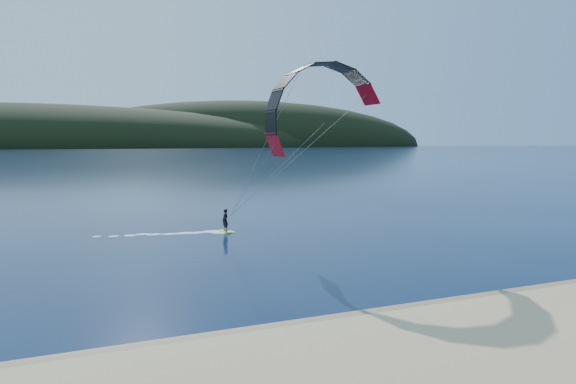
{
  "coord_description": "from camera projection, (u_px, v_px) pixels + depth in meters",
  "views": [
    {
      "loc": [
        -8.38,
        -13.66,
        7.46
      ],
      "look_at": [
        1.69,
        10.0,
        5.0
      ],
      "focal_mm": 32.76,
      "sensor_mm": 36.0,
      "label": 1
    }
  ],
  "objects": [
    {
      "name": "ground",
      "position": [
        363.0,
        380.0,
        16.48
      ],
      "size": [
        1800.0,
        1800.0,
        0.0
      ],
      "primitive_type": "plane",
      "color": "black",
      "rests_on": "ground"
    },
    {
      "name": "kitesurfer_near",
      "position": [
        320.0,
        126.0,
        38.81
      ],
      "size": [
        21.28,
        9.81,
        13.42
      ],
      "color": "yellow",
      "rests_on": "ground"
    },
    {
      "name": "headland",
      "position": [
        72.0,
        147.0,
        699.4
      ],
      "size": [
        1200.0,
        310.0,
        140.0
      ],
      "color": "black",
      "rests_on": "ground"
    },
    {
      "name": "wet_sand",
      "position": [
        303.0,
        331.0,
        20.6
      ],
      "size": [
        220.0,
        2.5,
        0.1
      ],
      "color": "#7F644A",
      "rests_on": "ground"
    }
  ]
}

